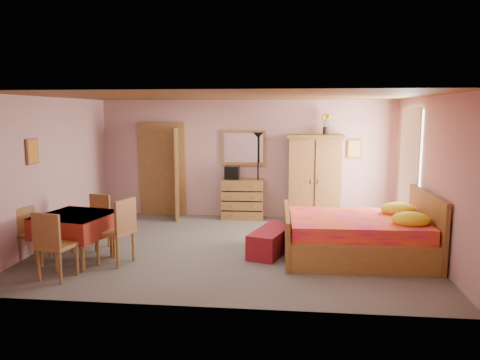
# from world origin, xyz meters

# --- Properties ---
(floor) EXTENTS (6.50, 6.50, 0.00)m
(floor) POSITION_xyz_m (0.00, 0.00, 0.00)
(floor) COLOR slate
(floor) RESTS_ON ground
(ceiling) EXTENTS (6.50, 6.50, 0.00)m
(ceiling) POSITION_xyz_m (0.00, 0.00, 2.60)
(ceiling) COLOR brown
(ceiling) RESTS_ON wall_back
(wall_back) EXTENTS (6.50, 0.10, 2.60)m
(wall_back) POSITION_xyz_m (0.00, 2.50, 1.30)
(wall_back) COLOR tan
(wall_back) RESTS_ON floor
(wall_front) EXTENTS (6.50, 0.10, 2.60)m
(wall_front) POSITION_xyz_m (0.00, -2.50, 1.30)
(wall_front) COLOR tan
(wall_front) RESTS_ON floor
(wall_left) EXTENTS (0.10, 5.00, 2.60)m
(wall_left) POSITION_xyz_m (-3.25, 0.00, 1.30)
(wall_left) COLOR tan
(wall_left) RESTS_ON floor
(wall_right) EXTENTS (0.10, 5.00, 2.60)m
(wall_right) POSITION_xyz_m (3.25, 0.00, 1.30)
(wall_right) COLOR tan
(wall_right) RESTS_ON floor
(doorway) EXTENTS (1.06, 0.12, 2.15)m
(doorway) POSITION_xyz_m (-1.90, 2.47, 1.02)
(doorway) COLOR #9E6B35
(doorway) RESTS_ON floor
(window) EXTENTS (0.08, 1.40, 1.95)m
(window) POSITION_xyz_m (3.21, 1.20, 1.45)
(window) COLOR white
(window) RESTS_ON wall_right
(picture_left) EXTENTS (0.04, 0.32, 0.42)m
(picture_left) POSITION_xyz_m (-3.22, -0.60, 1.70)
(picture_left) COLOR orange
(picture_left) RESTS_ON wall_left
(picture_back) EXTENTS (0.30, 0.04, 0.40)m
(picture_back) POSITION_xyz_m (2.35, 2.47, 1.55)
(picture_back) COLOR #D8BF59
(picture_back) RESTS_ON wall_back
(chest_of_drawers) EXTENTS (0.93, 0.49, 0.87)m
(chest_of_drawers) POSITION_xyz_m (-0.05, 2.26, 0.43)
(chest_of_drawers) COLOR olive
(chest_of_drawers) RESTS_ON floor
(wall_mirror) EXTENTS (0.99, 0.06, 0.78)m
(wall_mirror) POSITION_xyz_m (-0.05, 2.47, 1.55)
(wall_mirror) COLOR white
(wall_mirror) RESTS_ON wall_back
(stereo) EXTENTS (0.31, 0.24, 0.29)m
(stereo) POSITION_xyz_m (-0.29, 2.29, 1.01)
(stereo) COLOR black
(stereo) RESTS_ON chest_of_drawers
(floor_lamp) EXTENTS (0.29, 0.29, 1.90)m
(floor_lamp) POSITION_xyz_m (0.28, 2.29, 0.95)
(floor_lamp) COLOR black
(floor_lamp) RESTS_ON floor
(wardrobe) EXTENTS (1.19, 0.62, 1.86)m
(wardrobe) POSITION_xyz_m (1.49, 2.17, 0.93)
(wardrobe) COLOR #A76C38
(wardrobe) RESTS_ON floor
(sunflower_vase) EXTENTS (0.19, 0.19, 0.45)m
(sunflower_vase) POSITION_xyz_m (1.71, 2.26, 2.09)
(sunflower_vase) COLOR yellow
(sunflower_vase) RESTS_ON wardrobe
(bed) EXTENTS (2.38, 1.90, 1.08)m
(bed) POSITION_xyz_m (2.05, -0.28, 0.54)
(bed) COLOR #DC155D
(bed) RESTS_ON floor
(bench) EXTENTS (0.79, 1.30, 0.41)m
(bench) POSITION_xyz_m (0.69, -0.19, 0.20)
(bench) COLOR maroon
(bench) RESTS_ON floor
(dining_table) EXTENTS (1.23, 1.23, 0.76)m
(dining_table) POSITION_xyz_m (-2.34, -1.00, 0.38)
(dining_table) COLOR maroon
(dining_table) RESTS_ON floor
(chair_south) EXTENTS (0.52, 0.52, 0.98)m
(chair_south) POSITION_xyz_m (-2.27, -1.74, 0.49)
(chair_south) COLOR #A16C36
(chair_south) RESTS_ON floor
(chair_north) EXTENTS (0.51, 0.51, 0.91)m
(chair_north) POSITION_xyz_m (-2.38, -0.27, 0.46)
(chair_north) COLOR olive
(chair_north) RESTS_ON floor
(chair_west) EXTENTS (0.47, 0.47, 0.84)m
(chair_west) POSITION_xyz_m (-3.05, -0.99, 0.42)
(chair_west) COLOR #9D6335
(chair_west) RESTS_ON floor
(chair_east) EXTENTS (0.59, 0.59, 1.03)m
(chair_east) POSITION_xyz_m (-1.71, -1.01, 0.51)
(chair_east) COLOR #A57238
(chair_east) RESTS_ON floor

